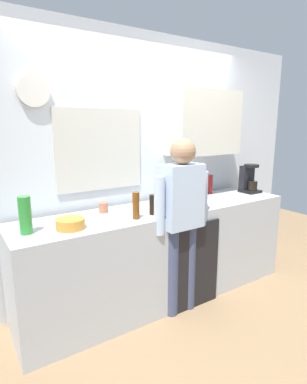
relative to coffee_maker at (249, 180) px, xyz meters
name	(u,v)px	position (x,y,z in m)	size (l,w,h in m)	color
ground_plane	(180,310)	(-1.26, -0.33, -1.08)	(8.00, 8.00, 0.00)	#8C6D4C
kitchen_counter	(162,253)	(-1.26, -0.03, -0.61)	(2.80, 0.64, 0.93)	#B2B7BC
dishwasher_panel	(195,266)	(-1.12, -0.36, -0.66)	(0.56, 0.02, 0.84)	black
back_wall_assembly	(147,158)	(-1.18, 0.37, 0.29)	(4.40, 0.42, 2.60)	silver
coffee_maker	(249,180)	(0.00, 0.00, 0.00)	(0.20, 0.20, 0.33)	black
bottle_amber_beer	(136,206)	(-1.65, -0.20, -0.03)	(0.06, 0.06, 0.23)	brown
bottle_clear_soda	(25,215)	(-2.51, -0.07, -0.01)	(0.09, 0.09, 0.28)	#2D8C33
bottle_red_vinegar	(210,184)	(-0.44, 0.19, -0.04)	(0.06, 0.06, 0.22)	maroon
bottle_dark_sauce	(152,205)	(-1.46, -0.17, -0.06)	(0.06, 0.06, 0.18)	black
bottle_green_wine	(183,184)	(-0.83, 0.20, 0.00)	(0.07, 0.07, 0.30)	#195923
cup_terracotta_mug	(103,208)	(-1.80, 0.13, -0.10)	(0.08, 0.08, 0.09)	#B26647
mixing_bowl	(70,224)	(-2.20, -0.14, -0.11)	(0.22, 0.22, 0.08)	orange
potted_plant	(199,193)	(-0.93, -0.18, -0.01)	(0.15, 0.15, 0.23)	#9E5638
person_at_sink	(182,213)	(-1.26, -0.33, -0.13)	(0.57, 0.22, 1.60)	#3F4766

